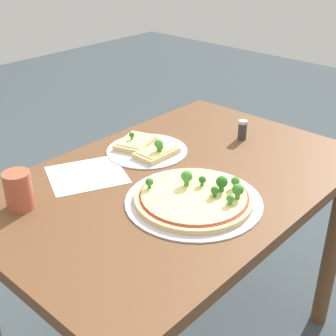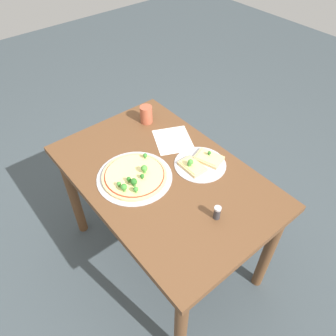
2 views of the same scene
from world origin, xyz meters
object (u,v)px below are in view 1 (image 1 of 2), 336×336
at_px(pizza_tray_slice, 146,148).
at_px(drinking_cup, 19,190).
at_px(dining_table, 177,209).
at_px(pizza_tray_whole, 195,197).
at_px(condiment_shaker, 242,130).

bearing_deg(pizza_tray_slice, drinking_cup, -0.50).
distance_m(dining_table, pizza_tray_whole, 0.19).
relative_size(pizza_tray_whole, pizza_tray_slice, 1.40).
height_order(dining_table, pizza_tray_whole, pizza_tray_whole).
bearing_deg(pizza_tray_whole, drinking_cup, -44.10).
xyz_separation_m(dining_table, condiment_shaker, (-0.36, -0.01, 0.15)).
bearing_deg(pizza_tray_slice, dining_table, 71.15).
distance_m(dining_table, pizza_tray_slice, 0.24).
height_order(drinking_cup, condiment_shaker, drinking_cup).
relative_size(pizza_tray_slice, drinking_cup, 2.57).
distance_m(pizza_tray_whole, condiment_shaker, 0.45).
bearing_deg(dining_table, pizza_tray_whole, 61.18).
height_order(dining_table, pizza_tray_slice, pizza_tray_slice).
xyz_separation_m(pizza_tray_whole, condiment_shaker, (-0.43, -0.14, 0.02)).
xyz_separation_m(pizza_tray_slice, condiment_shaker, (-0.29, 0.18, 0.02)).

